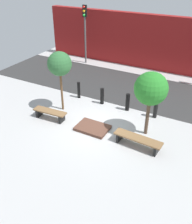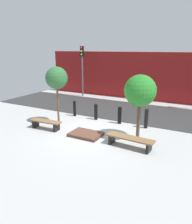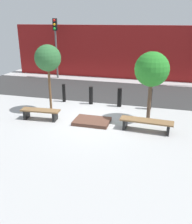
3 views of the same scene
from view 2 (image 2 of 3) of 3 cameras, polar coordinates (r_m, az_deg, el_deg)
The scene contains 13 objects.
ground_plane at distance 10.39m, azimuth -1.61°, elevation -5.48°, with size 18.00×18.00×0.00m, color #AAAAAA.
road_strip at distance 14.17m, azimuth 7.26°, elevation 0.45°, with size 18.00×4.45×0.01m, color #2E2E2E.
building_facade at distance 17.28m, azimuth 12.02°, elevation 9.16°, with size 16.20×0.50×3.58m, color maroon.
bench_left at distance 11.05m, azimuth -13.03°, elevation -2.82°, with size 1.66×0.54×0.44m.
bench_right at distance 8.94m, azimuth 8.81°, elevation -7.21°, with size 2.00×0.60×0.44m.
planter_bed at distance 10.06m, azimuth -2.69°, elevation -5.83°, with size 1.43×1.02×0.14m, color brown.
tree_behind_left_bench at distance 11.35m, azimuth -10.25°, elevation 8.65°, with size 1.13×1.13×2.98m.
tree_behind_right_bench at distance 9.36m, azimuth 11.45°, elevation 5.36°, with size 1.35×1.35×2.83m.
bollard_far_left at distance 12.87m, azimuth -5.63°, elevation 0.93°, with size 0.16×0.16×0.91m, color black.
bollard_left at distance 12.16m, azimuth -0.04°, elevation 0.01°, with size 0.19×0.19×0.87m, color black.
bollard_center at distance 11.58m, azimuth 6.18°, elevation -0.88°, with size 0.21×0.21×0.90m, color black.
bollard_right at distance 11.14m, azimuth 12.98°, elevation -1.69°, with size 0.19×0.19×0.98m, color black.
traffic_light_west at distance 17.99m, azimuth -3.64°, elevation 12.82°, with size 0.28×0.27×4.00m.
Camera 2 is at (4.82, -8.35, 3.88)m, focal length 35.00 mm.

